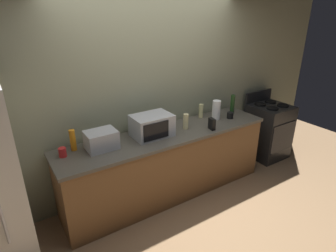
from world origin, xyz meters
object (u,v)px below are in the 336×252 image
(mug_red, at_px, (63,152))
(bottle_wine, at_px, (232,104))
(stove_range, at_px, (268,130))
(bottle_vinegar, at_px, (201,111))
(toaster_oven, at_px, (101,140))
(microwave, at_px, (152,126))
(bottle_dish_soap, at_px, (73,140))
(cordless_phone, at_px, (212,124))
(mug_black, at_px, (230,115))
(paper_towel_roll, at_px, (216,110))
(bottle_hand_soap, at_px, (186,122))

(mug_red, bearing_deg, bottle_wine, -0.60)
(stove_range, height_order, bottle_wine, bottle_wine)
(bottle_vinegar, bearing_deg, toaster_oven, -174.32)
(mug_red, bearing_deg, microwave, -2.96)
(toaster_oven, relative_size, bottle_dish_soap, 1.40)
(toaster_oven, relative_size, cordless_phone, 2.27)
(mug_red, height_order, mug_black, mug_red)
(paper_towel_roll, height_order, bottle_wine, bottle_wine)
(paper_towel_roll, bearing_deg, bottle_wine, 4.55)
(cordless_phone, distance_m, bottle_wine, 0.70)
(bottle_wine, height_order, mug_black, bottle_wine)
(bottle_wine, relative_size, bottle_dish_soap, 1.21)
(bottle_vinegar, relative_size, mug_black, 2.17)
(toaster_oven, xyz_separation_m, cordless_phone, (1.39, -0.26, -0.03))
(toaster_oven, bearing_deg, stove_range, -1.21)
(toaster_oven, distance_m, bottle_hand_soap, 1.12)
(toaster_oven, distance_m, bottle_wine, 2.03)
(toaster_oven, xyz_separation_m, bottle_hand_soap, (1.12, -0.06, -0.00))
(stove_range, distance_m, mug_red, 3.30)
(toaster_oven, height_order, bottle_wine, bottle_wine)
(paper_towel_roll, relative_size, bottle_wine, 0.92)
(bottle_wine, xyz_separation_m, mug_black, (-0.15, -0.12, -0.10))
(bottle_hand_soap, distance_m, bottle_dish_soap, 1.41)
(cordless_phone, distance_m, mug_red, 1.84)
(bottle_vinegar, bearing_deg, microwave, -169.60)
(bottle_vinegar, distance_m, mug_red, 1.97)
(toaster_oven, distance_m, mug_black, 1.89)
(paper_towel_roll, relative_size, cordless_phone, 1.80)
(bottle_hand_soap, height_order, bottle_dish_soap, bottle_dish_soap)
(bottle_dish_soap, bearing_deg, paper_towel_roll, -4.11)
(bottle_wine, bearing_deg, mug_red, 179.40)
(stove_range, distance_m, paper_towel_roll, 1.29)
(toaster_oven, distance_m, bottle_dish_soap, 0.31)
(microwave, relative_size, bottle_hand_soap, 2.36)
(bottle_hand_soap, distance_m, mug_red, 1.54)
(microwave, xyz_separation_m, bottle_vinegar, (0.91, 0.17, -0.04))
(mug_red, bearing_deg, cordless_phone, -9.55)
(stove_range, xyz_separation_m, bottle_vinegar, (-1.30, 0.21, 0.54))
(bottle_hand_soap, xyz_separation_m, mug_black, (0.76, -0.04, -0.06))
(bottle_dish_soap, distance_m, mug_red, 0.18)
(paper_towel_roll, bearing_deg, toaster_oven, 179.66)
(cordless_phone, distance_m, bottle_dish_soap, 1.72)
(stove_range, distance_m, bottle_dish_soap, 3.18)
(microwave, height_order, paper_towel_roll, same)
(paper_towel_roll, xyz_separation_m, bottle_dish_soap, (-1.97, 0.14, -0.01))
(stove_range, relative_size, toaster_oven, 3.18)
(bottle_vinegar, distance_m, bottle_dish_soap, 1.83)
(bottle_wine, relative_size, mug_black, 3.19)
(stove_range, relative_size, bottle_hand_soap, 5.32)
(microwave, relative_size, toaster_oven, 1.41)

